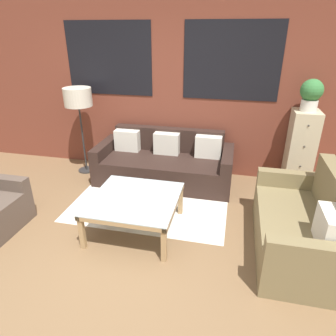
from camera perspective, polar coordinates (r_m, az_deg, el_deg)
name	(u,v)px	position (r m, az deg, el deg)	size (l,w,h in m)	color
ground_plane	(117,261)	(3.34, -9.74, -17.13)	(16.00, 16.00, 0.00)	brown
wall_back_brick	(168,86)	(4.89, 0.05, 15.33)	(8.40, 0.09, 2.80)	brown
rug	(150,203)	(4.23, -3.45, -6.72)	(2.12, 1.40, 0.00)	silver
couch_dark	(165,164)	(4.74, -0.66, 0.83)	(2.10, 0.88, 0.78)	black
settee_vintage	(302,227)	(3.53, 24.17, -10.23)	(0.80, 1.54, 0.92)	olive
coffee_table	(135,202)	(3.55, -6.32, -6.48)	(1.00, 1.00, 0.44)	silver
floor_lamp	(78,100)	(5.00, -16.75, 12.31)	(0.43, 0.43, 1.41)	#2D2D2D
drawer_cabinet	(300,151)	(4.80, 23.81, 2.96)	(0.36, 0.43, 1.20)	#C6B793
potted_plant	(311,94)	(4.59, 25.61, 12.67)	(0.30, 0.30, 0.43)	silver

